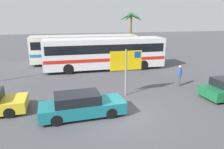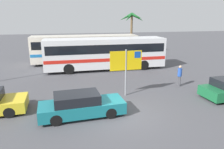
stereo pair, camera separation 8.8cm
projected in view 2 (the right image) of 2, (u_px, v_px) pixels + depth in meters
ground at (121, 114)px, 11.79m from camera, size 120.00×120.00×0.00m
bus_front_coach at (105, 52)px, 21.48m from camera, size 12.11×2.72×3.17m
bus_rear_coach at (85, 47)px, 24.69m from camera, size 12.11×2.72×3.17m
ferry_sign at (127, 62)px, 14.03m from camera, size 2.20×0.12×3.20m
car_teal at (81, 105)px, 11.42m from camera, size 4.67×1.90×1.32m
pedestrian_near_sign at (180, 74)px, 16.32m from camera, size 0.32×0.32×1.65m
palm_tree_seaside at (132, 21)px, 30.04m from camera, size 3.61×3.75×5.83m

